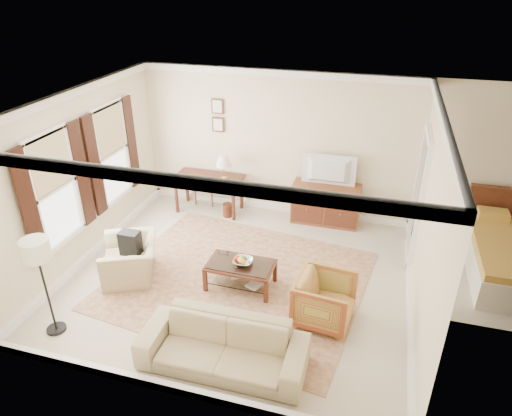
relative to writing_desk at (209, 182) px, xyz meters
The scene contains 20 objects.
room_shell 3.04m from the writing_desk, 57.33° to the right, with size 5.51×5.01×2.91m.
window_front 3.21m from the writing_desk, 116.74° to the right, with size 0.12×1.56×1.80m, color #CCB284, non-canonical shape.
window_rear 2.01m from the writing_desk, 140.31° to the right, with size 0.12×1.56×1.80m, color #CCB284, non-canonical shape.
doorway 4.08m from the writing_desk, ahead, with size 0.10×1.12×2.25m, color white, non-canonical shape.
rug 2.62m from the writing_desk, 58.53° to the right, with size 3.93×3.37×0.01m, color brown.
writing_desk is the anchor object (origin of this frame).
desk_chair 0.42m from the writing_desk, 119.30° to the left, with size 0.45×0.45×1.05m, color brown, non-canonical shape.
desk_lamp 0.50m from the writing_desk, ahead, with size 0.32×0.32×0.50m, color silver, non-canonical shape.
framed_prints 1.36m from the writing_desk, 76.61° to the left, with size 0.25×0.04×0.68m, color #4E2416, non-canonical shape.
sideboard 2.42m from the writing_desk, ahead, with size 1.31×0.50×0.81m, color brown.
tv 2.49m from the writing_desk, ahead, with size 0.99×0.57×0.13m, color black.
coffee_table 2.74m from the writing_desk, 58.43° to the right, with size 1.06×0.63×0.45m.
fruit_bowl 2.75m from the writing_desk, 57.67° to the right, with size 0.42×0.42×0.10m, color silver.
book_a 2.65m from the writing_desk, 61.86° to the right, with size 0.28×0.04×0.38m, color brown.
book_b 2.90m from the writing_desk, 55.91° to the right, with size 0.28×0.03×0.38m, color brown.
striped_armchair 3.94m from the writing_desk, 44.30° to the right, with size 0.78×0.73×0.81m, color #933D20.
club_armchair 2.57m from the writing_desk, 98.96° to the right, with size 0.99×0.64×0.86m, color tan.
backpack 2.53m from the writing_desk, 98.56° to the right, with size 0.32×0.22×0.40m, color black.
sofa 4.30m from the writing_desk, 66.58° to the right, with size 2.12×0.62×0.83m, color tan.
floor_lamp 4.11m from the writing_desk, 101.08° to the right, with size 0.37×0.37×1.49m.
Camera 1 is at (1.97, -5.88, 4.53)m, focal length 32.00 mm.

